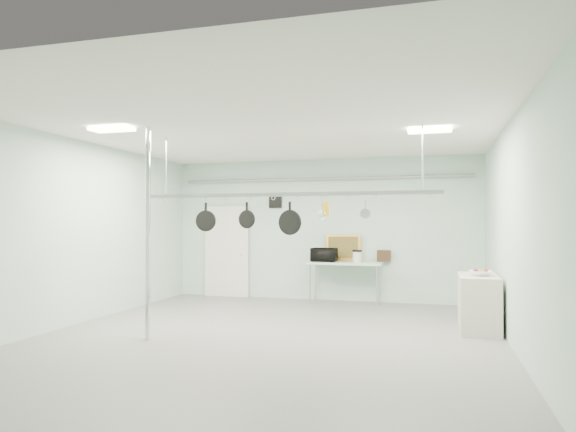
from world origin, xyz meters
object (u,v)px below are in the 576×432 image
(pot_rack, at_px, (285,193))
(skillet_left, at_px, (206,217))
(coffee_canister, at_px, (357,257))
(chrome_pole, at_px, (148,233))
(skillet_mid, at_px, (247,215))
(skillet_right, at_px, (290,218))
(microwave, at_px, (324,255))
(side_cabinet, at_px, (478,303))
(fruit_bowl, at_px, (480,273))
(prep_table, at_px, (345,265))

(pot_rack, height_order, skillet_left, pot_rack)
(coffee_canister, distance_m, skillet_left, 3.93)
(chrome_pole, xyz_separation_m, coffee_canister, (2.57, 4.16, -0.58))
(skillet_mid, distance_m, skillet_right, 0.72)
(pot_rack, height_order, microwave, pot_rack)
(side_cabinet, xyz_separation_m, pot_rack, (-2.95, -1.10, 1.78))
(pot_rack, height_order, skillet_mid, pot_rack)
(skillet_mid, bearing_deg, fruit_bowl, 23.42)
(skillet_mid, bearing_deg, prep_table, 80.50)
(microwave, xyz_separation_m, skillet_mid, (-0.60, -3.25, 0.83))
(prep_table, xyz_separation_m, skillet_left, (-1.77, -3.30, 1.02))
(prep_table, bearing_deg, fruit_bowl, -41.88)
(pot_rack, xyz_separation_m, coffee_canister, (0.67, 3.26, -1.21))
(skillet_left, xyz_separation_m, skillet_right, (1.44, 0.00, -0.03))
(chrome_pole, relative_size, skillet_mid, 7.92)
(side_cabinet, bearing_deg, coffee_canister, 136.54)
(prep_table, relative_size, fruit_bowl, 4.65)
(pot_rack, xyz_separation_m, skillet_right, (0.07, 0.00, -0.41))
(fruit_bowl, xyz_separation_m, skillet_mid, (-3.62, -0.99, 0.94))
(chrome_pole, distance_m, coffee_canister, 4.92)
(fruit_bowl, xyz_separation_m, skillet_left, (-4.34, -0.99, 0.91))
(chrome_pole, xyz_separation_m, prep_table, (2.30, 4.20, -0.77))
(side_cabinet, distance_m, pot_rack, 3.62)
(pot_rack, bearing_deg, coffee_canister, 78.35)
(chrome_pole, distance_m, skillet_left, 1.07)
(side_cabinet, relative_size, coffee_canister, 5.31)
(side_cabinet, bearing_deg, microwave, 144.41)
(fruit_bowl, bearing_deg, coffee_canister, 135.45)
(skillet_mid, height_order, skillet_right, same)
(skillet_left, bearing_deg, pot_rack, -6.52)
(fruit_bowl, bearing_deg, prep_table, 138.12)
(prep_table, relative_size, coffee_canister, 7.08)
(pot_rack, bearing_deg, microwave, 90.89)
(prep_table, height_order, coffee_canister, coffee_canister)
(side_cabinet, bearing_deg, fruit_bowl, -77.32)
(prep_table, bearing_deg, side_cabinet, -40.79)
(microwave, bearing_deg, side_cabinet, 148.66)
(skillet_mid, bearing_deg, skillet_right, 8.10)
(skillet_left, bearing_deg, coffee_canister, 51.44)
(side_cabinet, distance_m, coffee_canister, 3.19)
(pot_rack, relative_size, skillet_left, 10.11)
(chrome_pole, relative_size, skillet_left, 6.74)
(chrome_pole, bearing_deg, skillet_mid, 35.68)
(side_cabinet, xyz_separation_m, microwave, (-3.00, 2.15, 0.60))
(fruit_bowl, bearing_deg, microwave, 143.29)
(prep_table, distance_m, skillet_mid, 3.62)
(fruit_bowl, relative_size, skillet_left, 0.72)
(side_cabinet, bearing_deg, skillet_left, -165.71)
(prep_table, xyz_separation_m, microwave, (-0.45, -0.05, 0.22))
(chrome_pole, height_order, coffee_canister, chrome_pole)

